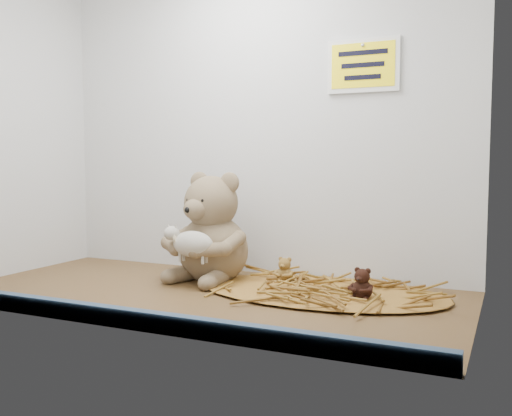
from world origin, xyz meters
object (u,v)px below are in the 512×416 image
at_px(toy_lamb, 193,244).
at_px(mini_teddy_brown, 362,282).
at_px(mini_teddy_tan, 285,269).
at_px(main_teddy, 213,227).

bearing_deg(toy_lamb, mini_teddy_brown, 4.16).
distance_m(toy_lamb, mini_teddy_tan, 0.24).
xyz_separation_m(main_teddy, mini_teddy_tan, (0.19, 0.02, -0.10)).
distance_m(main_teddy, mini_teddy_tan, 0.22).
bearing_deg(toy_lamb, mini_teddy_tan, 31.37).
distance_m(main_teddy, mini_teddy_brown, 0.43).
distance_m(toy_lamb, mini_teddy_brown, 0.42).
bearing_deg(mini_teddy_brown, mini_teddy_tan, 165.91).
xyz_separation_m(toy_lamb, mini_teddy_brown, (0.41, 0.03, -0.06)).
xyz_separation_m(main_teddy, mini_teddy_brown, (0.41, -0.07, -0.10)).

